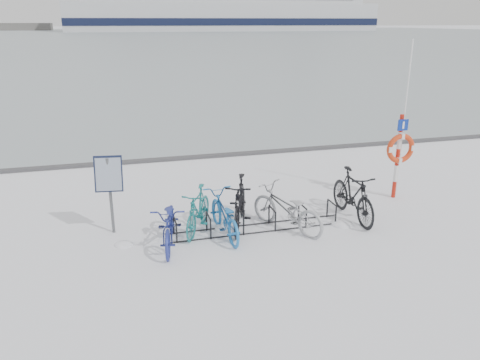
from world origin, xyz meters
The scene contains 14 objects.
ground centered at (0.00, 0.00, 0.00)m, with size 900.00×900.00×0.00m, color white.
ice_sheet centered at (0.00, 155.00, 0.01)m, with size 400.00×298.00×0.02m, color #99A6AD.
quay_edge centered at (0.00, 5.90, 0.05)m, with size 400.00×0.25×0.10m, color #3F3F42.
bike_rack centered at (0.00, 0.00, 0.18)m, with size 4.00×0.48×0.46m.
info_board centered at (-3.06, 0.63, 1.25)m, with size 0.60×0.30×1.73m.
lifebuoy_station centered at (4.04, 0.89, 1.33)m, with size 0.76×0.22×3.97m.
cruise_ferry centered at (50.14, 214.47, 12.74)m, with size 142.33×26.83×46.76m.
bike_0 centered at (-1.92, -0.23, 0.49)m, with size 0.65×1.88×0.98m, color navy.
bike_1 centered at (-1.25, 0.30, 0.50)m, with size 0.47×1.67×1.00m, color #156E70.
bike_2 centered at (-0.75, -0.06, 0.48)m, with size 0.63×1.82×0.96m, color blue.
bike_3 centered at (-0.31, 0.27, 0.58)m, with size 0.54×1.92×1.15m, color black.
bike_4 centered at (0.64, -0.16, 0.51)m, with size 0.68×1.94×1.02m, color #9E9FA4.
bike_5 centered at (2.34, 0.04, 0.59)m, with size 0.56×1.97×1.18m, color black.
snow_drifts centered at (0.75, 0.12, 0.00)m, with size 6.17×1.21×0.18m.
Camera 1 is at (-2.84, -9.03, 4.37)m, focal length 35.00 mm.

